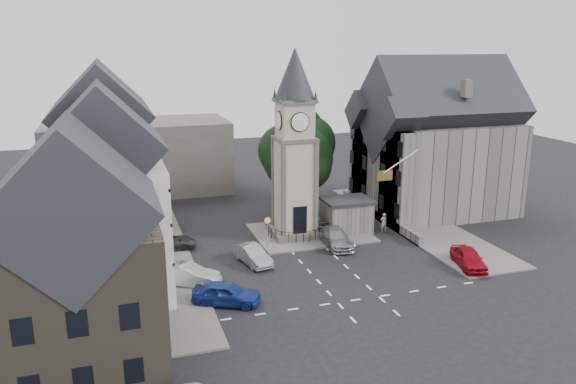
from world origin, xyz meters
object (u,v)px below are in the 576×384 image
object	(u,v)px
stone_shelter	(347,215)
car_west_blue	(226,293)
clock_tower	(295,145)
car_east_red	(469,258)
pedestrian	(384,222)

from	to	relation	value
stone_shelter	car_west_blue	xyz separation A→B (m)	(-13.31, -10.96, -0.78)
stone_shelter	clock_tower	bearing A→B (deg)	174.16
clock_tower	car_west_blue	distance (m)	16.05
car_east_red	pedestrian	bearing A→B (deg)	118.24
clock_tower	pedestrian	distance (m)	10.90
stone_shelter	pedestrian	bearing A→B (deg)	-17.39
clock_tower	stone_shelter	xyz separation A→B (m)	(4.80, -0.49, -6.57)
car_west_blue	car_east_red	world-z (taller)	car_west_blue
clock_tower	pedestrian	size ratio (longest dim) A/B	9.32
car_west_blue	clock_tower	bearing A→B (deg)	-11.15
car_west_blue	pedestrian	world-z (taller)	pedestrian
car_west_blue	car_east_red	bearing A→B (deg)	-63.13
car_west_blue	pedestrian	size ratio (longest dim) A/B	2.57
stone_shelter	car_west_blue	distance (m)	17.26
car_west_blue	car_east_red	xyz separation A→B (m)	(18.81, 0.46, -0.01)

